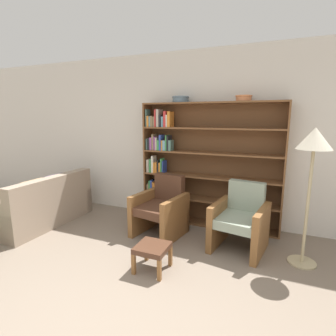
{
  "coord_description": "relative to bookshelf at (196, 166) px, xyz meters",
  "views": [
    {
      "loc": [
        1.08,
        -1.28,
        1.72
      ],
      "look_at": [
        -0.43,
        2.36,
        0.95
      ],
      "focal_mm": 28.0,
      "sensor_mm": 36.0,
      "label": 1
    }
  ],
  "objects": [
    {
      "name": "armchair_cushioned",
      "position": [
        0.8,
        -0.62,
        -0.55
      ],
      "size": [
        0.74,
        0.78,
        0.86
      ],
      "rotation": [
        0.0,
        0.0,
        2.98
      ],
      "color": "brown",
      "rests_on": "ground"
    },
    {
      "name": "armchair_leather",
      "position": [
        -0.35,
        -0.62,
        -0.55
      ],
      "size": [
        0.75,
        0.79,
        0.86
      ],
      "rotation": [
        0.0,
        0.0,
        2.96
      ],
      "color": "brown",
      "rests_on": "ground"
    },
    {
      "name": "wall_back",
      "position": [
        0.08,
        0.17,
        0.43
      ],
      "size": [
        12.0,
        0.06,
        2.75
      ],
      "color": "silver",
      "rests_on": "ground"
    },
    {
      "name": "floor_lamp",
      "position": [
        1.54,
        -0.72,
        0.44
      ],
      "size": [
        0.37,
        0.37,
        1.61
      ],
      "color": "tan",
      "rests_on": "ground"
    },
    {
      "name": "footstool",
      "position": [
        -0.05,
        -1.53,
        -0.7
      ],
      "size": [
        0.35,
        0.35,
        0.3
      ],
      "color": "brown",
      "rests_on": "ground"
    },
    {
      "name": "bowl_copper",
      "position": [
        -0.27,
        -0.02,
        1.05
      ],
      "size": [
        0.27,
        0.27,
        0.1
      ],
      "color": "slate",
      "rests_on": "bookshelf"
    },
    {
      "name": "bookshelf",
      "position": [
        0.0,
        0.0,
        0.0
      ],
      "size": [
        2.18,
        0.3,
        1.94
      ],
      "color": "brown",
      "rests_on": "ground"
    },
    {
      "name": "couch",
      "position": [
        -2.36,
        -1.01,
        -0.66
      ],
      "size": [
        0.97,
        1.58,
        0.8
      ],
      "rotation": [
        0.0,
        0.0,
        1.55
      ],
      "color": "gray",
      "rests_on": "ground"
    },
    {
      "name": "bowl_olive",
      "position": [
        0.68,
        -0.02,
        1.05
      ],
      "size": [
        0.24,
        0.24,
        0.08
      ],
      "color": "#C67547",
      "rests_on": "bookshelf"
    }
  ]
}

